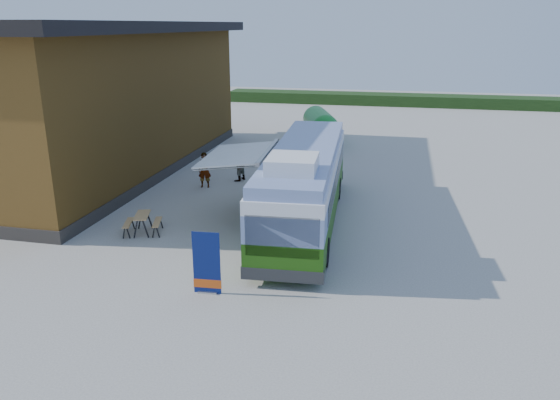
% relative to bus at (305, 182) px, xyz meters
% --- Properties ---
extents(ground, '(100.00, 100.00, 0.00)m').
position_rel_bus_xyz_m(ground, '(-1.48, -3.92, -1.68)').
color(ground, '#BCB7AD').
rests_on(ground, ground).
extents(barn, '(9.60, 21.20, 7.50)m').
position_rel_bus_xyz_m(barn, '(-11.98, 6.08, 1.91)').
color(barn, brown).
rests_on(barn, ground).
extents(hedge, '(40.00, 3.00, 1.00)m').
position_rel_bus_xyz_m(hedge, '(6.52, 34.08, -1.18)').
color(hedge, '#264419').
rests_on(hedge, ground).
extents(bus, '(3.14, 11.56, 3.51)m').
position_rel_bus_xyz_m(bus, '(0.00, 0.00, 0.00)').
color(bus, '#346C12').
rests_on(bus, ground).
extents(awning, '(2.78, 4.19, 0.51)m').
position_rel_bus_xyz_m(awning, '(-2.46, 0.08, 0.88)').
color(awning, white).
rests_on(awning, ground).
extents(banner, '(0.82, 0.22, 1.87)m').
position_rel_bus_xyz_m(banner, '(-1.69, -6.21, -0.91)').
color(banner, navy).
rests_on(banner, ground).
extents(picnic_table, '(1.57, 1.47, 0.74)m').
position_rel_bus_xyz_m(picnic_table, '(-5.63, -2.27, -1.13)').
color(picnic_table, tan).
rests_on(picnic_table, ground).
extents(person_a, '(0.67, 0.51, 1.67)m').
position_rel_bus_xyz_m(person_a, '(-5.46, 3.92, -0.84)').
color(person_a, '#999999').
rests_on(person_a, ground).
extents(person_b, '(0.92, 1.03, 1.74)m').
position_rel_bus_xyz_m(person_b, '(-4.28, 5.34, -0.81)').
color(person_b, '#999999').
rests_on(person_b, ground).
extents(slurry_tanker, '(2.85, 5.50, 2.11)m').
position_rel_bus_xyz_m(slurry_tanker, '(-1.72, 15.35, -0.46)').
color(slurry_tanker, '#188729').
rests_on(slurry_tanker, ground).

